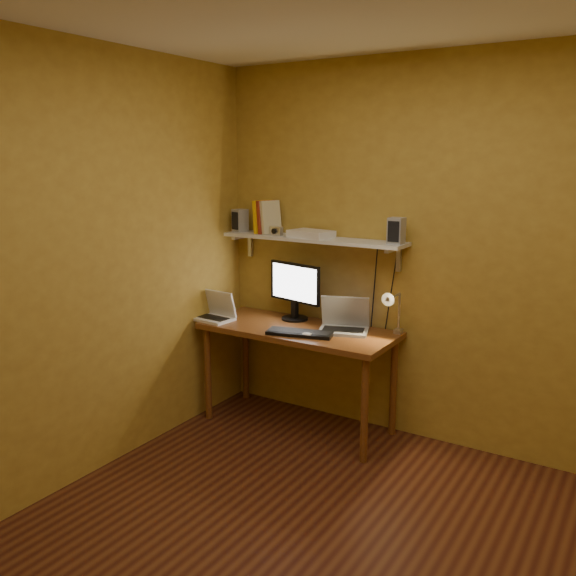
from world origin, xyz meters
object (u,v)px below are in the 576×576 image
Objects in this scene: monitor at (295,288)px; keyboard at (300,333)px; desk_lamp at (393,307)px; netbook at (216,312)px; speaker_left at (240,220)px; desk at (298,339)px; laptop at (344,322)px; speaker_right at (396,231)px; wall_shelf at (312,239)px; router at (311,234)px; mouse at (307,335)px; shelf_camera at (276,231)px.

monitor is 1.03× the size of keyboard.
monitor is 1.24× the size of desk_lamp.
desk_lamp reaches higher than netbook.
speaker_left is at bearing -170.38° from monitor.
desk is 3.56× the size of laptop.
netbook reaches higher than desk.
speaker_right reaches higher than laptop.
speaker_right reaches higher than wall_shelf.
wall_shelf is at bearing 31.56° from netbook.
laptop is at bearing 2.08° from monitor.
router reaches higher than keyboard.
laptop is 4.31× the size of mouse.
laptop is at bearing -164.12° from speaker_right.
keyboard is 0.08m from mouse.
shelf_camera is (0.37, -0.06, -0.05)m from speaker_left.
desk is 3.01× the size of monitor.
router reaches higher than laptop.
wall_shelf is at bearing 11.59° from shelf_camera.
monitor is 1.53× the size of netbook.
mouse is at bearing -136.18° from laptop.
keyboard is at bearing -8.07° from speaker_left.
laptop is 1.16m from speaker_left.
router is (0.63, 0.32, 0.59)m from netbook.
monitor is 0.62m from netbook.
keyboard is at bearing 145.93° from mouse.
router is at bearing -121.84° from wall_shelf.
desk_lamp is (0.34, 0.03, 0.14)m from laptop.
speaker_left is (-0.00, 0.33, 0.65)m from netbook.
laptop reaches higher than desk.
monitor reaches higher than desk.
desk_lamp is (0.66, -0.07, -0.40)m from wall_shelf.
speaker_right is (0.64, -0.01, 0.10)m from wall_shelf.
router is (0.13, 0.01, 0.41)m from monitor.
wall_shelf is 8.18× the size of speaker_left.
shelf_camera is (-0.27, 0.14, 0.74)m from desk.
laptop is at bearing -174.98° from desk_lamp.
mouse is 0.91m from speaker_right.
wall_shelf is 0.39m from monitor.
speaker_right is (0.78, 0.01, 0.47)m from monitor.
desk_lamp is at bearing 18.57° from mouse.
wall_shelf is 0.90m from netbook.
speaker_right is at bearing 108.62° from desk_lamp.
desk is at bearing 110.44° from keyboard.
speaker_right is at bearing -3.27° from laptop.
laptop is 0.67m from router.
keyboard is 1.50× the size of router.
speaker_left is 0.98× the size of speaker_right.
desk is at bearing 16.18° from netbook.
router is (0.63, -0.01, -0.06)m from speaker_left.
desk_lamp is 1.04m from shelf_camera.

